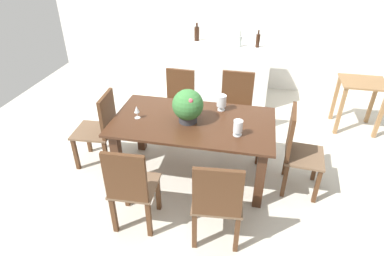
% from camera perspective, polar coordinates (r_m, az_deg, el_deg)
% --- Properties ---
extents(ground_plane, '(7.04, 7.04, 0.00)m').
position_cam_1_polar(ground_plane, '(4.22, 0.72, -6.20)').
color(ground_plane, beige).
extents(back_wall, '(6.40, 0.10, 2.60)m').
position_cam_1_polar(back_wall, '(6.04, 5.86, 19.18)').
color(back_wall, white).
rests_on(back_wall, ground).
extents(dining_table, '(1.80, 0.99, 0.75)m').
position_cam_1_polar(dining_table, '(3.71, 0.19, -0.62)').
color(dining_table, '#422616').
rests_on(dining_table, ground).
extents(chair_far_right, '(0.47, 0.43, 0.96)m').
position_cam_1_polar(chair_far_right, '(4.51, 7.69, 4.31)').
color(chair_far_right, '#4C2D19').
rests_on(chair_far_right, ground).
extents(chair_near_left, '(0.44, 0.45, 0.97)m').
position_cam_1_polar(chair_near_left, '(3.13, -10.67, -9.97)').
color(chair_near_left, '#4C2D19').
rests_on(chair_near_left, ground).
extents(chair_foot_end, '(0.45, 0.49, 0.99)m').
position_cam_1_polar(chair_foot_end, '(3.73, 17.83, -3.20)').
color(chair_foot_end, '#4C2D19').
rests_on(chair_foot_end, ground).
extents(chair_head_end, '(0.49, 0.48, 0.96)m').
position_cam_1_polar(chair_head_end, '(4.11, -15.64, 0.29)').
color(chair_head_end, '#4C2D19').
rests_on(chair_head_end, ground).
extents(chair_far_left, '(0.46, 0.44, 0.93)m').
position_cam_1_polar(chair_far_left, '(4.63, -2.35, 5.04)').
color(chair_far_left, '#4C2D19').
rests_on(chair_far_left, ground).
extents(chair_near_right, '(0.50, 0.51, 0.96)m').
position_cam_1_polar(chair_near_right, '(2.96, 4.45, -12.38)').
color(chair_near_right, '#4C2D19').
rests_on(chair_near_right, ground).
extents(flower_centerpiece, '(0.34, 0.34, 0.38)m').
position_cam_1_polar(flower_centerpiece, '(3.52, -0.74, 3.91)').
color(flower_centerpiece, '#333338').
rests_on(flower_centerpiece, dining_table).
extents(crystal_vase_left, '(0.10, 0.10, 0.17)m').
position_cam_1_polar(crystal_vase_left, '(3.36, 8.04, 0.19)').
color(crystal_vase_left, silver).
rests_on(crystal_vase_left, dining_table).
extents(crystal_vase_center_near, '(0.11, 0.11, 0.19)m').
position_cam_1_polar(crystal_vase_center_near, '(3.81, 5.18, 4.68)').
color(crystal_vase_center_near, silver).
rests_on(crystal_vase_center_near, dining_table).
extents(wine_glass, '(0.06, 0.06, 0.15)m').
position_cam_1_polar(wine_glass, '(3.69, -9.65, 3.13)').
color(wine_glass, silver).
rests_on(wine_glass, dining_table).
extents(kitchen_counter, '(1.57, 0.64, 0.95)m').
position_cam_1_polar(kitchen_counter, '(5.64, 5.07, 9.54)').
color(kitchen_counter, white).
rests_on(kitchen_counter, ground).
extents(wine_bottle_dark, '(0.08, 0.08, 0.29)m').
position_cam_1_polar(wine_bottle_dark, '(5.68, 0.84, 16.19)').
color(wine_bottle_dark, black).
rests_on(wine_bottle_dark, kitchen_counter).
extents(wine_bottle_clear, '(0.06, 0.06, 0.27)m').
position_cam_1_polar(wine_bottle_clear, '(5.45, 11.43, 14.78)').
color(wine_bottle_clear, black).
rests_on(wine_bottle_clear, kitchen_counter).
extents(wine_bottle_amber, '(0.08, 0.08, 0.26)m').
position_cam_1_polar(wine_bottle_amber, '(5.42, 8.27, 14.82)').
color(wine_bottle_amber, '#B2BFB7').
rests_on(wine_bottle_amber, kitchen_counter).
extents(side_table, '(0.61, 0.52, 0.75)m').
position_cam_1_polar(side_table, '(5.27, 27.36, 5.32)').
color(side_table, olive).
rests_on(side_table, ground).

